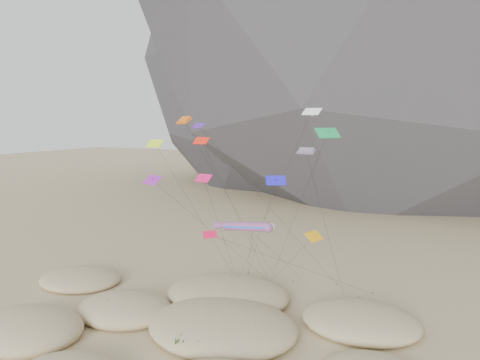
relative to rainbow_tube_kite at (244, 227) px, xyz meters
The scene contains 9 objects.
ground 15.37m from the rainbow_tube_kite, 101.19° to the right, with size 500.00×500.00×0.00m, color #CCB789.
dunes 12.14m from the rainbow_tube_kite, 121.80° to the right, with size 53.27×34.61×3.53m.
dune_grass 12.72m from the rainbow_tube_kite, 109.47° to the right, with size 41.83×29.21×1.61m.
kite_stakes 16.51m from the rainbow_tube_kite, 87.76° to the left, with size 23.35×5.88×0.30m.
rainbow_tube_kite is the anchor object (origin of this frame).
white_tube_kite 1.28m from the rainbow_tube_kite, 80.82° to the left, with size 9.35×12.46×11.25m.
orange_parafoil 16.07m from the rainbow_tube_kite, 160.55° to the left, with size 8.83×13.25×23.29m.
multi_parafoil 10.89m from the rainbow_tube_kite, 31.29° to the left, with size 3.57×9.21×19.78m.
delta_kites 6.83m from the rainbow_tube_kite, 137.33° to the left, with size 27.58×21.48×24.13m.
Camera 1 is at (25.48, -35.74, 23.00)m, focal length 35.00 mm.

